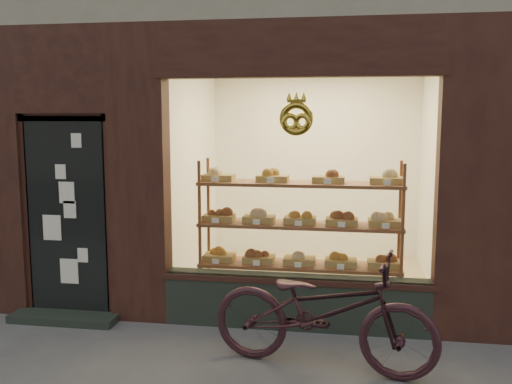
# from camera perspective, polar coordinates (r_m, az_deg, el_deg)

# --- Properties ---
(display_shelf) EXTENTS (2.20, 0.45, 1.70)m
(display_shelf) POSITION_cam_1_polar(r_m,az_deg,el_deg) (6.24, 4.39, -4.56)
(display_shelf) COLOR brown
(display_shelf) RESTS_ON ground
(bicycle) EXTENTS (2.06, 1.03, 1.04)m
(bicycle) POSITION_cam_1_polar(r_m,az_deg,el_deg) (5.03, 6.69, -11.72)
(bicycle) COLOR #31181F
(bicycle) RESTS_ON ground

